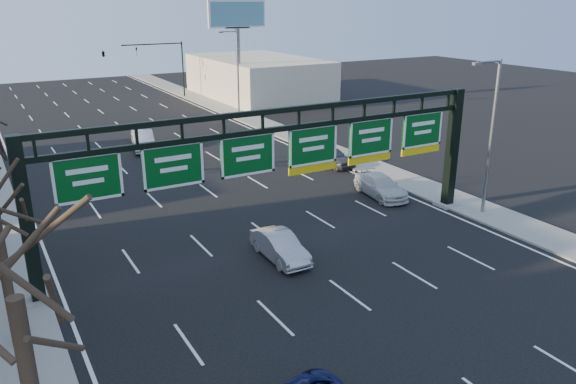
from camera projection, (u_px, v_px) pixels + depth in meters
ground at (378, 316)px, 22.59m from camera, size 160.00×160.00×0.00m
sidewalk_right at (348, 157)px, 45.00m from camera, size 3.00×120.00×0.12m
lane_markings at (197, 183)px, 38.99m from camera, size 21.60×120.00×0.01m
sign_gantry at (284, 159)px, 27.72m from camera, size 24.60×1.20×7.20m
building_right_distant at (258, 78)px, 72.18m from camera, size 12.00×20.00×5.00m
tree_near at (6, 251)px, 10.85m from camera, size 3.60×3.60×8.86m
streetlight_near at (490, 130)px, 31.73m from camera, size 2.15×0.22×9.00m
streetlight_far at (237, 69)px, 59.60m from camera, size 2.15×0.22×9.00m
billboard_right at (237, 27)px, 63.58m from camera, size 7.00×0.50×12.00m
traffic_signal_mast at (134, 56)px, 68.57m from camera, size 10.16×0.54×7.00m
car_silver_sedan at (280, 246)px, 27.36m from camera, size 1.44×4.04×1.33m
car_white_wagon at (380, 186)px, 36.18m from camera, size 2.41×4.81×1.34m
car_grey_far at (332, 156)px, 42.81m from camera, size 2.21×4.37×1.42m
car_silver_distant at (143, 141)px, 47.27m from camera, size 2.54×5.03×1.58m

